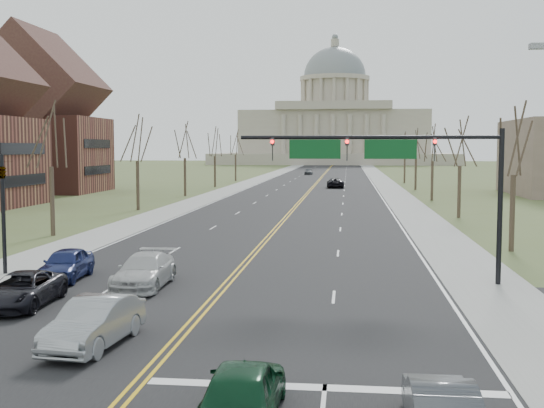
% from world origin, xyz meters
% --- Properties ---
extents(ground, '(600.00, 600.00, 0.00)m').
position_xyz_m(ground, '(0.00, 0.00, 0.00)').
color(ground, '#4D5A2D').
rests_on(ground, ground).
extents(road, '(20.00, 380.00, 0.01)m').
position_xyz_m(road, '(0.00, 110.00, 0.01)').
color(road, black).
rests_on(road, ground).
extents(cross_road, '(120.00, 14.00, 0.01)m').
position_xyz_m(cross_road, '(0.00, 6.00, 0.01)').
color(cross_road, black).
rests_on(cross_road, ground).
extents(sidewalk_left, '(4.00, 380.00, 0.03)m').
position_xyz_m(sidewalk_left, '(-12.00, 110.00, 0.01)').
color(sidewalk_left, gray).
rests_on(sidewalk_left, ground).
extents(sidewalk_right, '(4.00, 380.00, 0.03)m').
position_xyz_m(sidewalk_right, '(12.00, 110.00, 0.01)').
color(sidewalk_right, gray).
rests_on(sidewalk_right, ground).
extents(center_line, '(0.42, 380.00, 0.01)m').
position_xyz_m(center_line, '(0.00, 110.00, 0.01)').
color(center_line, gold).
rests_on(center_line, road).
extents(edge_line_left, '(0.15, 380.00, 0.01)m').
position_xyz_m(edge_line_left, '(-9.80, 110.00, 0.01)').
color(edge_line_left, silver).
rests_on(edge_line_left, road).
extents(edge_line_right, '(0.15, 380.00, 0.01)m').
position_xyz_m(edge_line_right, '(9.80, 110.00, 0.01)').
color(edge_line_right, silver).
rests_on(edge_line_right, road).
extents(stop_bar, '(9.50, 0.50, 0.01)m').
position_xyz_m(stop_bar, '(5.00, -1.00, 0.01)').
color(stop_bar, silver).
rests_on(stop_bar, road).
extents(capitol, '(90.00, 60.00, 50.00)m').
position_xyz_m(capitol, '(0.00, 249.91, 14.20)').
color(capitol, '#B0A792').
rests_on(capitol, ground).
extents(signal_mast, '(12.12, 0.44, 7.20)m').
position_xyz_m(signal_mast, '(7.45, 13.50, 5.76)').
color(signal_mast, black).
rests_on(signal_mast, ground).
extents(signal_left, '(0.32, 0.36, 6.00)m').
position_xyz_m(signal_left, '(-11.50, 13.50, 3.71)').
color(signal_left, black).
rests_on(signal_left, ground).
extents(tree_r_0, '(3.74, 3.74, 8.50)m').
position_xyz_m(tree_r_0, '(15.50, 24.00, 6.55)').
color(tree_r_0, '#3A3022').
rests_on(tree_r_0, ground).
extents(tree_l_0, '(3.96, 3.96, 9.00)m').
position_xyz_m(tree_l_0, '(-15.50, 28.00, 6.94)').
color(tree_l_0, '#3A3022').
rests_on(tree_l_0, ground).
extents(tree_r_1, '(3.74, 3.74, 8.50)m').
position_xyz_m(tree_r_1, '(15.50, 44.00, 6.55)').
color(tree_r_1, '#3A3022').
rests_on(tree_r_1, ground).
extents(tree_l_1, '(3.96, 3.96, 9.00)m').
position_xyz_m(tree_l_1, '(-15.50, 48.00, 6.94)').
color(tree_l_1, '#3A3022').
rests_on(tree_l_1, ground).
extents(tree_r_2, '(3.74, 3.74, 8.50)m').
position_xyz_m(tree_r_2, '(15.50, 64.00, 6.55)').
color(tree_r_2, '#3A3022').
rests_on(tree_r_2, ground).
extents(tree_l_2, '(3.96, 3.96, 9.00)m').
position_xyz_m(tree_l_2, '(-15.50, 68.00, 6.94)').
color(tree_l_2, '#3A3022').
rests_on(tree_l_2, ground).
extents(tree_r_3, '(3.74, 3.74, 8.50)m').
position_xyz_m(tree_r_3, '(15.50, 84.00, 6.55)').
color(tree_r_3, '#3A3022').
rests_on(tree_r_3, ground).
extents(tree_l_3, '(3.96, 3.96, 9.00)m').
position_xyz_m(tree_l_3, '(-15.50, 88.00, 6.94)').
color(tree_l_3, '#3A3022').
rests_on(tree_l_3, ground).
extents(tree_r_4, '(3.74, 3.74, 8.50)m').
position_xyz_m(tree_r_4, '(15.50, 104.00, 6.55)').
color(tree_r_4, '#3A3022').
rests_on(tree_r_4, ground).
extents(tree_l_4, '(3.96, 3.96, 9.00)m').
position_xyz_m(tree_l_4, '(-15.50, 108.00, 6.94)').
color(tree_l_4, '#3A3022').
rests_on(tree_l_4, ground).
extents(bldg_left_far, '(17.10, 14.28, 23.25)m').
position_xyz_m(bldg_left_far, '(-38.00, 74.00, 9.54)').
color(bldg_left_far, brown).
rests_on(bldg_left_far, ground).
extents(car_nb_inner_lead, '(1.76, 4.34, 1.48)m').
position_xyz_m(car_nb_inner_lead, '(3.19, -3.34, 0.75)').
color(car_nb_inner_lead, '#0C351D').
rests_on(car_nb_inner_lead, road).
extents(car_nb_outer_lead, '(1.41, 4.05, 1.34)m').
position_xyz_m(car_nb_outer_lead, '(7.62, -3.75, 0.68)').
color(car_nb_outer_lead, '#45474B').
rests_on(car_nb_outer_lead, road).
extents(car_sb_inner_lead, '(2.05, 4.79, 1.53)m').
position_xyz_m(car_sb_inner_lead, '(-2.42, 1.95, 0.78)').
color(car_sb_inner_lead, gray).
rests_on(car_sb_inner_lead, road).
extents(car_sb_outer_lead, '(2.47, 4.97, 1.35)m').
position_xyz_m(car_sb_outer_lead, '(-7.32, 6.89, 0.69)').
color(car_sb_outer_lead, black).
rests_on(car_sb_outer_lead, road).
extents(car_sb_inner_second, '(2.18, 5.18, 1.49)m').
position_xyz_m(car_sb_inner_second, '(-3.58, 11.10, 0.76)').
color(car_sb_inner_second, '#B8B8B8').
rests_on(car_sb_inner_second, road).
extents(car_sb_outer_second, '(2.07, 4.52, 1.50)m').
position_xyz_m(car_sb_outer_second, '(-7.84, 12.39, 0.76)').
color(car_sb_outer_second, navy).
rests_on(car_sb_outer_second, road).
extents(car_far_nb, '(2.82, 5.61, 1.52)m').
position_xyz_m(car_far_nb, '(3.55, 88.33, 0.77)').
color(car_far_nb, black).
rests_on(car_far_nb, road).
extents(car_far_sb, '(1.82, 4.30, 1.45)m').
position_xyz_m(car_far_sb, '(-3.54, 138.46, 0.74)').
color(car_far_sb, '#565A5E').
rests_on(car_far_sb, road).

